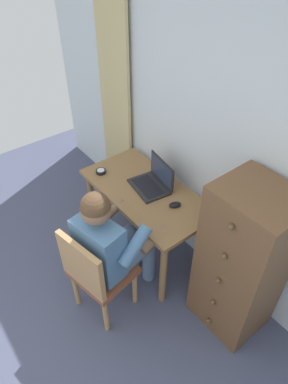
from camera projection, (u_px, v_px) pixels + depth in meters
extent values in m
cube|color=silver|center=(226.00, 142.00, 2.38)|extent=(4.80, 0.05, 2.50)
cube|color=#CCB77A|center=(115.00, 102.00, 3.23)|extent=(0.46, 0.03, 2.17)
cube|color=olive|center=(146.00, 192.00, 2.82)|extent=(1.17, 0.60, 0.03)
cylinder|color=olive|center=(92.00, 202.00, 3.25)|extent=(0.06, 0.06, 0.68)
cylinder|color=olive|center=(163.00, 274.00, 2.62)|extent=(0.06, 0.06, 0.68)
cylinder|color=olive|center=(133.00, 183.00, 3.48)|extent=(0.06, 0.06, 0.68)
cylinder|color=olive|center=(207.00, 245.00, 2.85)|extent=(0.06, 0.06, 0.68)
cube|color=brown|center=(241.00, 263.00, 2.34)|extent=(0.50, 0.44, 1.28)
sphere|color=brown|center=(209.00, 321.00, 2.56)|extent=(0.04, 0.04, 0.04)
sphere|color=brown|center=(213.00, 302.00, 2.39)|extent=(0.04, 0.04, 0.04)
sphere|color=brown|center=(218.00, 281.00, 2.23)|extent=(0.04, 0.04, 0.04)
sphere|color=brown|center=(224.00, 256.00, 2.06)|extent=(0.04, 0.04, 0.04)
sphere|color=brown|center=(231.00, 227.00, 1.90)|extent=(0.04, 0.04, 0.04)
cube|color=brown|center=(103.00, 271.00, 2.55)|extent=(0.49, 0.47, 0.05)
cube|color=tan|center=(81.00, 266.00, 2.30)|extent=(0.42, 0.12, 0.42)
cylinder|color=tan|center=(135.00, 287.00, 2.70)|extent=(0.04, 0.04, 0.39)
cylinder|color=tan|center=(105.00, 264.00, 2.87)|extent=(0.04, 0.04, 0.39)
cylinder|color=tan|center=(106.00, 315.00, 2.52)|extent=(0.04, 0.04, 0.39)
cylinder|color=tan|center=(76.00, 289.00, 2.69)|extent=(0.04, 0.04, 0.39)
cylinder|color=#6B84AD|center=(132.00, 256.00, 2.60)|extent=(0.21, 0.42, 0.14)
cylinder|color=#6B84AD|center=(116.00, 245.00, 2.69)|extent=(0.21, 0.42, 0.14)
cylinder|color=#6B84AD|center=(149.00, 260.00, 2.87)|extent=(0.11, 0.11, 0.46)
cylinder|color=#6B84AD|center=(133.00, 249.00, 2.96)|extent=(0.11, 0.11, 0.46)
cube|color=teal|center=(100.00, 248.00, 2.37)|extent=(0.39, 0.26, 0.46)
cylinder|color=teal|center=(135.00, 246.00, 2.28)|extent=(0.14, 0.31, 0.25)
cylinder|color=teal|center=(91.00, 215.00, 2.50)|extent=(0.14, 0.31, 0.25)
cylinder|color=#846047|center=(154.00, 239.00, 2.46)|extent=(0.12, 0.28, 0.11)
cylinder|color=#846047|center=(111.00, 212.00, 2.68)|extent=(0.12, 0.28, 0.11)
sphere|color=#846047|center=(96.00, 210.00, 2.14)|extent=(0.20, 0.20, 0.20)
sphere|color=#513823|center=(95.00, 207.00, 2.12)|extent=(0.20, 0.20, 0.20)
cube|color=#232326|center=(149.00, 187.00, 2.83)|extent=(0.37, 0.29, 0.02)
cube|color=black|center=(148.00, 186.00, 2.82)|extent=(0.31, 0.20, 0.00)
cube|color=#232326|center=(162.00, 171.00, 2.80)|extent=(0.34, 0.06, 0.22)
cube|color=#2D3851|center=(161.00, 171.00, 2.80)|extent=(0.30, 0.05, 0.18)
ellipsoid|color=black|center=(175.00, 205.00, 2.65)|extent=(0.09, 0.12, 0.03)
cylinder|color=black|center=(101.00, 172.00, 2.98)|extent=(0.09, 0.09, 0.03)
cylinder|color=silver|center=(101.00, 170.00, 2.97)|extent=(0.06, 0.06, 0.00)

